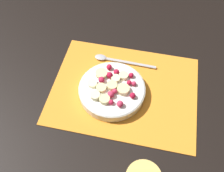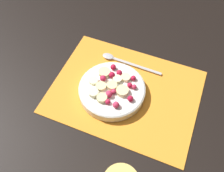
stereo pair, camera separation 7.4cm
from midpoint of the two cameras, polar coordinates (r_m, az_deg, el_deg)
ground_plane at (r=0.78m, az=0.14°, el=-1.07°), size 3.00×3.00×0.00m
placemat at (r=0.78m, az=0.14°, el=-0.95°), size 0.45×0.34×0.01m
fruit_bowl at (r=0.75m, az=-2.81°, el=-0.94°), size 0.20×0.20×0.05m
spoon at (r=0.85m, az=-2.09°, el=5.84°), size 0.21×0.03×0.01m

